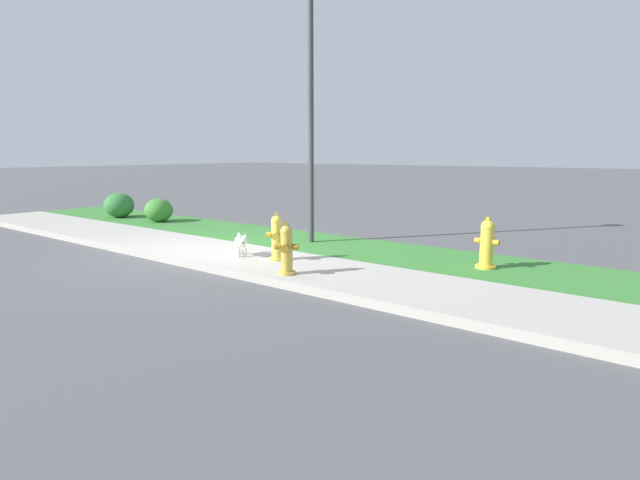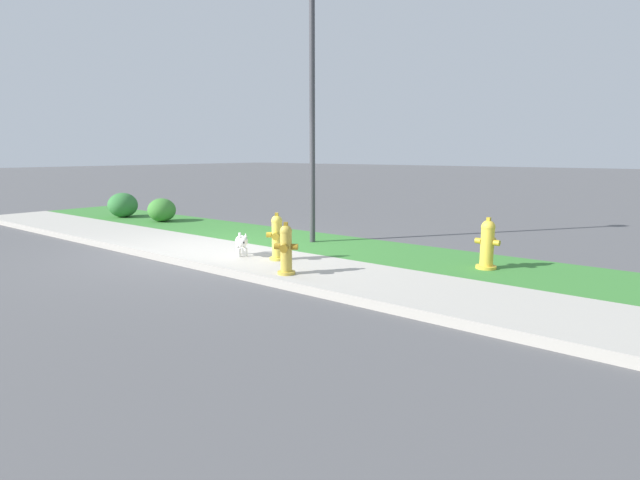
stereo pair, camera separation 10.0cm
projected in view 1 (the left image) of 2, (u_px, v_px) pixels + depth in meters
name	position (u px, v px, depth m)	size (l,w,h in m)	color
ground_plane	(210.00, 251.00, 9.10)	(120.00, 120.00, 0.00)	#515154
sidewalk_pavement	(210.00, 251.00, 9.10)	(18.00, 1.87, 0.01)	#ADA89E
grass_verge	(281.00, 237.00, 10.60)	(18.00, 1.98, 0.01)	#387A33
street_curb	(162.00, 257.00, 8.30)	(18.00, 0.16, 0.12)	#ADA89E
fire_hydrant_mid_block	(277.00, 238.00, 8.27)	(0.34, 0.32, 0.80)	yellow
fire_hydrant_at_driveway	(487.00, 244.00, 7.71)	(0.39, 0.36, 0.80)	gold
fire_hydrant_across_street	(287.00, 250.00, 7.29)	(0.35, 0.32, 0.78)	gold
small_white_dog	(241.00, 242.00, 8.60)	(0.47, 0.40, 0.44)	white
street_lamp	(311.00, 69.00, 9.48)	(0.32, 0.32, 5.13)	#3D3D42
shrub_bush_near_lamp	(119.00, 205.00, 13.83)	(0.80, 0.80, 0.68)	#337538
shrub_bush_far_verge	(159.00, 210.00, 12.95)	(0.72, 0.72, 0.61)	#3D7F33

